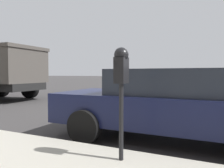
% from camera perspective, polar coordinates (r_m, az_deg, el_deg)
% --- Properties ---
extents(ground_plane, '(220.00, 220.00, 0.00)m').
position_cam_1_polar(ground_plane, '(5.40, 20.70, -11.48)').
color(ground_plane, '#3D3A3A').
extents(parking_meter, '(0.21, 0.19, 1.48)m').
position_cam_1_polar(parking_meter, '(2.84, 2.45, 2.50)').
color(parking_meter, black).
rests_on(parking_meter, sidewalk).
extents(car_navy, '(2.01, 4.54, 1.39)m').
position_cam_1_polar(car_navy, '(4.41, 15.54, -4.68)').
color(car_navy, '#14193D').
rests_on(car_navy, ground_plane).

